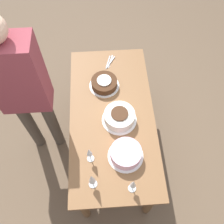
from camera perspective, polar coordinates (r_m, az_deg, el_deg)
ground_plane at (r=2.80m, az=-0.00°, el=-8.06°), size 12.00×12.00×0.00m
dining_table at (r=2.25m, az=-0.00°, el=-2.22°), size 1.50×0.73×0.73m
cake_center_white at (r=2.08m, az=1.70°, el=-1.11°), size 0.30×0.30×0.11m
cake_front_chocolate at (r=2.28m, az=-1.78°, el=6.60°), size 0.28×0.28×0.09m
cake_back_decorated at (r=1.95m, az=3.18°, el=-9.49°), size 0.28×0.28×0.10m
wine_glass_near at (r=1.86m, az=-5.19°, el=-9.19°), size 0.06×0.06×0.20m
wine_glass_far at (r=1.80m, az=4.89°, el=-16.06°), size 0.06×0.06×0.20m
wine_glass_extra at (r=1.79m, az=-4.64°, el=-15.00°), size 0.06×0.06×0.21m
fork_pile at (r=2.49m, az=-0.53°, el=11.38°), size 0.18×0.10×0.01m
person_cutting at (r=2.06m, az=-19.85°, el=5.25°), size 0.22×0.40×1.69m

